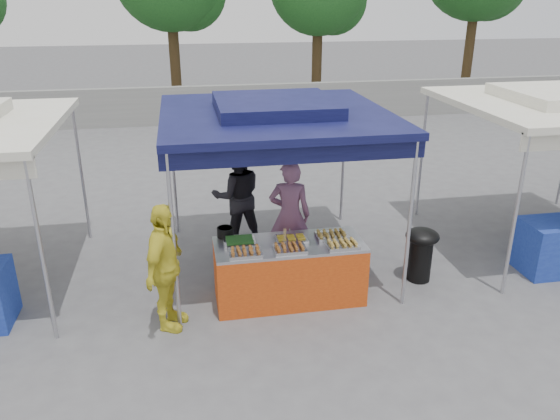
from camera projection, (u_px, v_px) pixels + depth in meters
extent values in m
plane|color=#535355|center=(288.00, 295.00, 7.68)|extent=(80.00, 80.00, 0.00)
cube|color=slate|center=(222.00, 104.00, 17.50)|extent=(40.00, 0.25, 1.20)
cylinder|color=#AEAEB5|center=(174.00, 244.00, 6.55)|extent=(0.05, 0.05, 2.30)
cylinder|color=#AEAEB5|center=(409.00, 226.00, 7.05)|extent=(0.05, 0.05, 2.30)
cylinder|color=#AEAEB5|center=(174.00, 170.00, 9.29)|extent=(0.05, 0.05, 2.30)
cylinder|color=#AEAEB5|center=(343.00, 160.00, 9.79)|extent=(0.05, 0.05, 2.30)
cube|color=#0F113C|center=(275.00, 115.00, 7.72)|extent=(3.20, 3.20, 0.10)
cube|color=#0F113C|center=(275.00, 105.00, 7.67)|extent=(1.65, 1.65, 0.18)
cube|color=#0F113C|center=(297.00, 154.00, 6.41)|extent=(3.20, 0.04, 0.25)
cylinder|color=#AEAEB5|center=(42.00, 254.00, 6.30)|extent=(0.05, 0.05, 2.30)
cylinder|color=#AEAEB5|center=(82.00, 174.00, 9.04)|extent=(0.05, 0.05, 2.30)
cylinder|color=#AEAEB5|center=(515.00, 218.00, 7.30)|extent=(0.05, 0.05, 2.30)
cylinder|color=#AEAEB5|center=(422.00, 156.00, 10.03)|extent=(0.05, 0.05, 2.30)
cube|color=beige|center=(560.00, 104.00, 8.47)|extent=(3.20, 3.20, 0.10)
cylinder|color=#3C2C17|center=(174.00, 52.00, 18.76)|extent=(0.36, 0.36, 4.06)
cylinder|color=#3C2C17|center=(317.00, 54.00, 19.64)|extent=(0.36, 0.36, 3.76)
sphere|color=#1E571D|center=(333.00, 1.00, 19.26)|extent=(2.37, 2.37, 2.37)
cylinder|color=#3C2C17|center=(470.00, 41.00, 20.58)|extent=(0.36, 0.36, 4.42)
cube|color=#B33D10|center=(289.00, 273.00, 7.44)|extent=(2.00, 0.80, 0.81)
cube|color=#AEAEB5|center=(289.00, 244.00, 7.28)|extent=(2.00, 0.80, 0.04)
cube|color=#BAB9BE|center=(245.00, 253.00, 6.94)|extent=(0.42, 0.30, 0.05)
cube|color=brown|center=(245.00, 250.00, 6.93)|extent=(0.35, 0.25, 0.02)
cube|color=#BAB9BE|center=(290.00, 249.00, 7.05)|extent=(0.42, 0.30, 0.05)
cube|color=brown|center=(290.00, 247.00, 7.03)|extent=(0.35, 0.25, 0.02)
cube|color=#BAB9BE|center=(342.00, 245.00, 7.16)|extent=(0.42, 0.30, 0.05)
cube|color=#A28237|center=(342.00, 243.00, 7.14)|extent=(0.35, 0.25, 0.02)
cube|color=#BAB9BE|center=(240.00, 242.00, 7.25)|extent=(0.42, 0.30, 0.05)
cube|color=#1F511B|center=(240.00, 240.00, 7.23)|extent=(0.35, 0.25, 0.02)
cube|color=#BAB9BE|center=(291.00, 240.00, 7.32)|extent=(0.42, 0.30, 0.05)
cube|color=gold|center=(291.00, 237.00, 7.31)|extent=(0.35, 0.25, 0.02)
cube|color=#BAB9BE|center=(332.00, 236.00, 7.43)|extent=(0.42, 0.30, 0.05)
cube|color=#A28237|center=(332.00, 233.00, 7.41)|extent=(0.35, 0.25, 0.02)
cylinder|color=black|center=(225.00, 232.00, 7.45)|extent=(0.23, 0.23, 0.13)
cylinder|color=#AEAEB5|center=(284.00, 245.00, 7.12)|extent=(0.07, 0.07, 0.09)
cylinder|color=black|center=(420.00, 259.00, 7.98)|extent=(0.34, 0.34, 0.65)
ellipsoid|color=black|center=(423.00, 236.00, 7.83)|extent=(0.49, 0.49, 0.22)
cube|color=#122596|center=(263.00, 265.00, 8.17)|extent=(0.53, 0.37, 0.32)
cube|color=#122596|center=(302.00, 264.00, 8.21)|extent=(0.49, 0.34, 0.29)
cube|color=#122596|center=(302.00, 247.00, 8.11)|extent=(0.47, 0.33, 0.28)
imported|color=#7F5171|center=(290.00, 215.00, 8.17)|extent=(0.70, 0.54, 1.70)
imported|color=black|center=(237.00, 196.00, 8.90)|extent=(0.88, 0.71, 1.73)
imported|color=gold|center=(165.00, 268.00, 6.66)|extent=(0.72, 1.05, 1.66)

